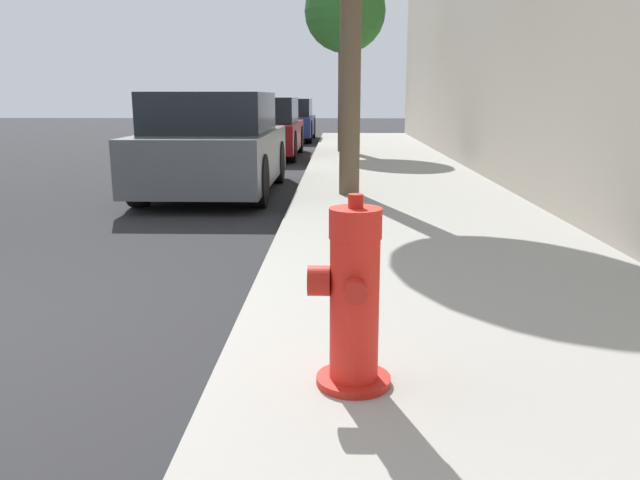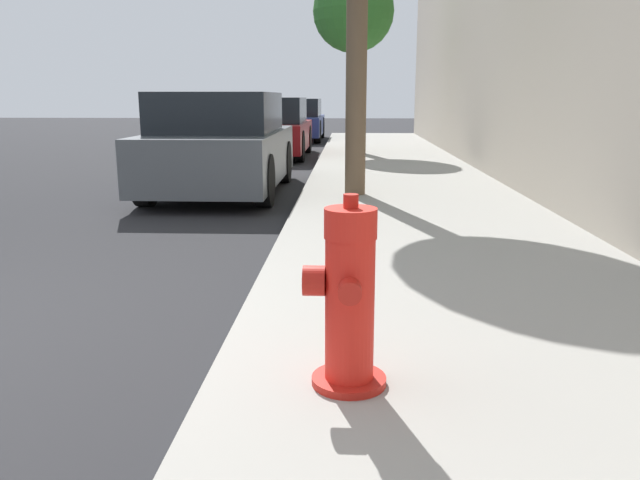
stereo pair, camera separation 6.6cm
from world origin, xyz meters
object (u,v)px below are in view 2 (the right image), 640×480
object	(u,v)px
parked_car_near	(221,145)
street_tree_far	(353,14)
fire_hydrant	(348,300)
parked_car_mid	(270,129)
parked_car_far	(296,120)

from	to	relation	value
parked_car_near	street_tree_far	size ratio (longest dim) A/B	0.93
fire_hydrant	parked_car_mid	distance (m)	12.31
parked_car_near	parked_car_mid	size ratio (longest dim) A/B	0.99
fire_hydrant	parked_car_mid	world-z (taller)	parked_car_mid
parked_car_mid	parked_car_far	world-z (taller)	parked_car_mid
parked_car_mid	street_tree_far	bearing A→B (deg)	8.19
parked_car_mid	parked_car_far	bearing A→B (deg)	88.89
fire_hydrant	parked_car_far	size ratio (longest dim) A/B	0.22
parked_car_near	parked_car_mid	world-z (taller)	parked_car_near
parked_car_far	parked_car_near	bearing A→B (deg)	-90.49
parked_car_near	street_tree_far	bearing A→B (deg)	72.34
street_tree_far	parked_car_mid	bearing A→B (deg)	-171.81
parked_car_near	parked_car_far	distance (m)	11.53
parked_car_near	street_tree_far	xyz separation A→B (m)	(1.91, 6.01, 2.55)
parked_car_near	parked_car_far	xyz separation A→B (m)	(0.10, 11.53, -0.05)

